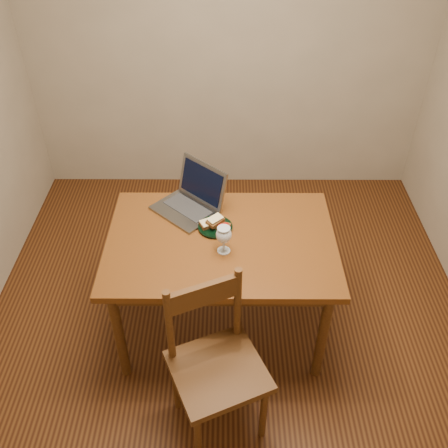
{
  "coord_description": "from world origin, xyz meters",
  "views": [
    {
      "loc": [
        -0.02,
        -2.21,
        2.6
      ],
      "look_at": [
        -0.03,
        -0.02,
        0.8
      ],
      "focal_mm": 40.0,
      "sensor_mm": 36.0,
      "label": 1
    }
  ],
  "objects_px": {
    "plate": "(215,227)",
    "chair": "(216,360)",
    "laptop": "(192,197)",
    "milk_glass": "(224,240)",
    "table": "(221,250)"
  },
  "relations": [
    {
      "from": "plate",
      "to": "milk_glass",
      "type": "relative_size",
      "value": 1.2
    },
    {
      "from": "chair",
      "to": "milk_glass",
      "type": "xyz_separation_m",
      "value": [
        0.04,
        0.55,
        0.31
      ]
    },
    {
      "from": "chair",
      "to": "laptop",
      "type": "distance_m",
      "value": 1.01
    },
    {
      "from": "plate",
      "to": "laptop",
      "type": "relative_size",
      "value": 0.41
    },
    {
      "from": "chair",
      "to": "laptop",
      "type": "relative_size",
      "value": 1.18
    },
    {
      "from": "plate",
      "to": "laptop",
      "type": "height_order",
      "value": "laptop"
    },
    {
      "from": "chair",
      "to": "milk_glass",
      "type": "relative_size",
      "value": 3.45
    },
    {
      "from": "laptop",
      "to": "table",
      "type": "bearing_deg",
      "value": -17.26
    },
    {
      "from": "plate",
      "to": "laptop",
      "type": "distance_m",
      "value": 0.26
    },
    {
      "from": "plate",
      "to": "chair",
      "type": "bearing_deg",
      "value": -88.89
    },
    {
      "from": "table",
      "to": "chair",
      "type": "xyz_separation_m",
      "value": [
        -0.02,
        -0.65,
        -0.14
      ]
    },
    {
      "from": "table",
      "to": "plate",
      "type": "height_order",
      "value": "plate"
    },
    {
      "from": "table",
      "to": "plate",
      "type": "bearing_deg",
      "value": 109.82
    },
    {
      "from": "plate",
      "to": "table",
      "type": "bearing_deg",
      "value": -70.18
    },
    {
      "from": "plate",
      "to": "milk_glass",
      "type": "xyz_separation_m",
      "value": [
        0.05,
        -0.19,
        0.08
      ]
    }
  ]
}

